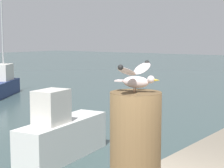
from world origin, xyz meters
The scene contains 3 objects.
mooring_post centered at (-0.19, -0.53, 1.97)m, with size 0.44×0.44×1.05m, color brown.
seagull centered at (-0.19, -0.54, 2.63)m, with size 0.64×0.39×0.25m.
boat_white centered at (3.98, 4.24, 0.59)m, with size 3.48×1.25×1.75m.
Camera 1 is at (-2.90, -2.31, 2.96)m, focal length 62.37 mm.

